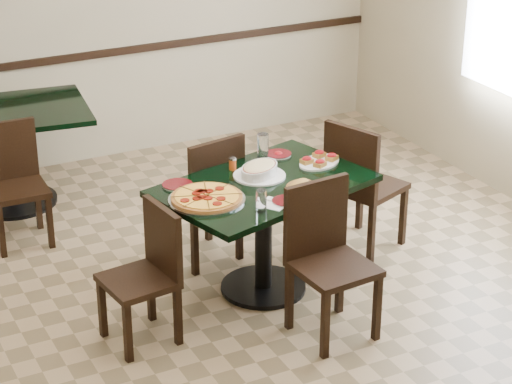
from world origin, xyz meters
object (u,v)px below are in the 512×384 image
chair_far (208,193)px  pepperoni_pizza (207,198)px  chair_left (149,268)px  main_table (264,209)px  chair_right (360,180)px  back_chair_near (14,177)px  chair_near (326,251)px  bread_basket (299,188)px  back_table (7,139)px  bruschetta_platter (319,160)px  lasagna_casserole (259,170)px

chair_far → pepperoni_pizza: 0.69m
chair_left → main_table: bearing=95.8°
chair_right → back_chair_near: size_ratio=1.10×
main_table → chair_near: chair_near is taller
bread_basket → chair_near: bearing=-117.0°
back_table → back_chair_near: 0.62m
bruschetta_platter → back_chair_near: bearing=118.5°
back_table → chair_near: (1.21, -2.61, -0.01)m
chair_near → lasagna_casserole: chair_near is taller
main_table → pepperoni_pizza: size_ratio=3.17×
chair_near → lasagna_casserole: bearing=93.6°
back_table → bread_basket: (1.21, -2.28, 0.26)m
chair_left → back_table: bearing=179.4°
back_table → lasagna_casserole: lasagna_casserole is taller
chair_left → back_chair_near: back_chair_near is taller
chair_near → pepperoni_pizza: chair_near is taller
back_table → chair_near: size_ratio=1.42×
chair_far → bruschetta_platter: chair_far is taller
main_table → back_table: 2.32m
main_table → back_table: bearing=103.0°
main_table → back_table: size_ratio=1.11×
lasagna_casserole → bruschetta_platter: lasagna_casserole is taller
chair_near → bread_basket: chair_near is taller
chair_far → back_chair_near: bearing=-52.1°
back_table → chair_far: bearing=-50.8°
back_chair_near → back_table: bearing=81.5°
main_table → chair_near: (0.12, -0.57, -0.05)m
main_table → bruschetta_platter: 0.52m
back_table → chair_left: (0.26, -2.24, -0.07)m
back_table → chair_far: 1.80m
chair_near → chair_left: bearing=154.0°
back_table → bruschetta_platter: bruschetta_platter is taller
chair_right → main_table: bearing=82.8°
back_table → chair_right: size_ratio=1.41×
back_table → lasagna_casserole: size_ratio=3.72×
back_chair_near → pepperoni_pizza: back_chair_near is taller
back_table → chair_far: chair_far is taller
main_table → pepperoni_pizza: (-0.42, -0.08, 0.20)m
chair_far → lasagna_casserole: size_ratio=2.58×
bruschetta_platter → lasagna_casserole: bearing=158.8°
main_table → lasagna_casserole: bearing=63.2°
bread_basket → lasagna_casserole: bearing=78.6°
lasagna_casserole → main_table: bearing=-133.6°
lasagna_casserole → bread_basket: 0.35m
chair_near → back_table: bearing=110.4°
main_table → lasagna_casserole: lasagna_casserole is taller
chair_near → chair_right: 1.06m
pepperoni_pizza → bruschetta_platter: bruschetta_platter is taller
back_table → bruschetta_platter: bearing=-43.6°
bread_basket → back_chair_near: bearing=101.2°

